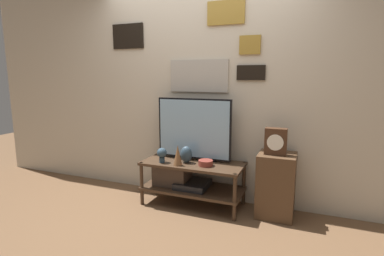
{
  "coord_description": "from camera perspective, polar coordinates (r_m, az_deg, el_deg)",
  "views": [
    {
      "loc": [
        1.2,
        -2.75,
        1.47
      ],
      "look_at": [
        -0.01,
        0.29,
        0.9
      ],
      "focal_mm": 28.0,
      "sensor_mm": 36.0,
      "label": 1
    }
  ],
  "objects": [
    {
      "name": "ground_plane",
      "position": [
        3.34,
        -1.77,
        -16.17
      ],
      "size": [
        12.0,
        12.0,
        0.0
      ],
      "primitive_type": "plane",
      "color": "brown"
    },
    {
      "name": "wall_back",
      "position": [
        3.55,
        1.95,
        8.1
      ],
      "size": [
        6.4,
        0.08,
        2.7
      ],
      "color": "beige",
      "rests_on": "ground_plane"
    },
    {
      "name": "media_console",
      "position": [
        3.5,
        -1.22,
        -9.33
      ],
      "size": [
        1.15,
        0.5,
        0.5
      ],
      "color": "#422D1E",
      "rests_on": "ground_plane"
    },
    {
      "name": "television",
      "position": [
        3.44,
        0.36,
        -0.15
      ],
      "size": [
        0.88,
        0.05,
        0.71
      ],
      "color": "black",
      "rests_on": "media_console"
    },
    {
      "name": "vase_urn_stoneware",
      "position": [
        3.37,
        -1.1,
        -5.06
      ],
      "size": [
        0.13,
        0.11,
        0.19
      ],
      "color": "#2D4251",
      "rests_on": "media_console"
    },
    {
      "name": "vase_slim_bronze",
      "position": [
        3.27,
        -2.73,
        -5.21
      ],
      "size": [
        0.1,
        0.1,
        0.23
      ],
      "color": "brown",
      "rests_on": "media_console"
    },
    {
      "name": "vase_wide_bowl",
      "position": [
        3.28,
        2.61,
        -6.66
      ],
      "size": [
        0.16,
        0.16,
        0.06
      ],
      "color": "brown",
      "rests_on": "media_console"
    },
    {
      "name": "decorative_bust",
      "position": [
        3.4,
        -5.76,
        -4.9
      ],
      "size": [
        0.11,
        0.11,
        0.17
      ],
      "color": "#2D4251",
      "rests_on": "media_console"
    },
    {
      "name": "side_table",
      "position": [
        3.32,
        15.7,
        -10.41
      ],
      "size": [
        0.38,
        0.37,
        0.67
      ],
      "color": "#513823",
      "rests_on": "ground_plane"
    },
    {
      "name": "mantel_clock",
      "position": [
        3.15,
        15.66,
        -2.49
      ],
      "size": [
        0.22,
        0.11,
        0.27
      ],
      "color": "#422819",
      "rests_on": "side_table"
    }
  ]
}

